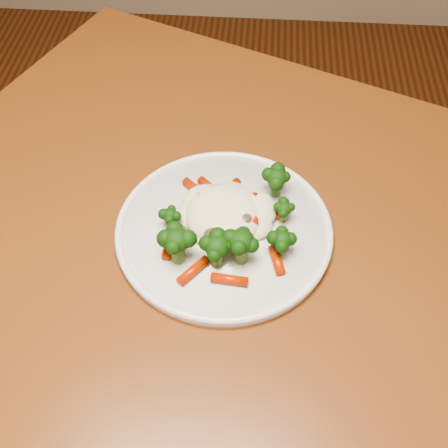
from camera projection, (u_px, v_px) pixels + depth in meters
The scene contains 3 objects.
dining_table at pixel (292, 300), 0.79m from camera, with size 1.33×1.13×0.75m.
plate at pixel (224, 231), 0.72m from camera, with size 0.28×0.28×0.01m, color white.
meal at pixel (227, 221), 0.70m from camera, with size 0.18×0.18×0.05m.
Camera 1 is at (-0.24, -0.73, 1.32)m, focal length 45.00 mm.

